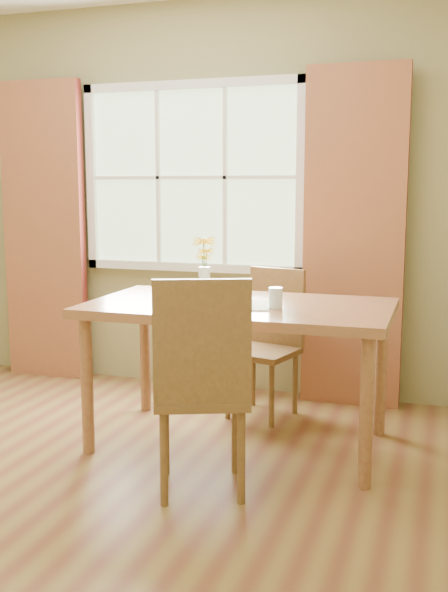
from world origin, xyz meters
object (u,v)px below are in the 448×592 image
at_px(water_glass, 276,298).
at_px(dining_table, 239,318).
at_px(chair_near, 202,378).
at_px(flower_vase, 204,260).
at_px(croissant_sandwich, 219,293).
at_px(chair_far, 269,335).

bearing_deg(water_glass, dining_table, 157.78).
bearing_deg(dining_table, water_glass, -22.56).
xyz_separation_m(chair_near, flower_vase, (-0.31, 0.90, 0.44)).
relative_size(chair_near, water_glass, 9.45).
height_order(dining_table, croissant_sandwich, croissant_sandwich).
height_order(water_glass, flower_vase, flower_vase).
bearing_deg(chair_far, croissant_sandwich, -83.48).
relative_size(croissant_sandwich, water_glass, 1.44).
relative_size(dining_table, chair_far, 1.79).
bearing_deg(chair_near, dining_table, 71.15).
bearing_deg(dining_table, chair_near, -87.64).
xyz_separation_m(dining_table, chair_near, (0.03, -0.70, -0.15)).
xyz_separation_m(chair_far, water_glass, (0.21, -0.67, 0.35)).
height_order(chair_far, flower_vase, flower_vase).
bearing_deg(croissant_sandwich, chair_near, -74.36).
bearing_deg(chair_near, chair_far, 69.02).
bearing_deg(chair_near, water_glass, 50.89).
bearing_deg(flower_vase, chair_near, -71.20).
distance_m(dining_table, flower_vase, 0.45).
bearing_deg(water_glass, croissant_sandwich, -175.68).
distance_m(chair_far, croissant_sandwich, 0.79).
distance_m(water_glass, flower_vase, 0.60).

